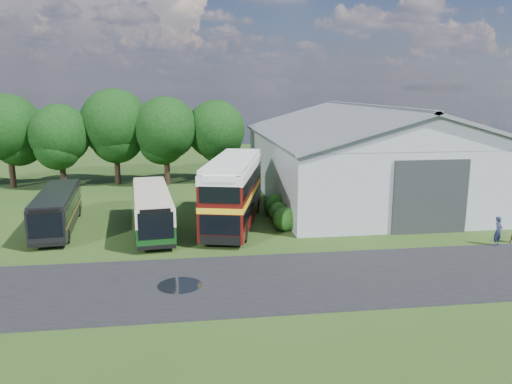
{
  "coord_description": "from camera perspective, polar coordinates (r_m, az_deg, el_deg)",
  "views": [
    {
      "loc": [
        -0.94,
        -26.53,
        9.6
      ],
      "look_at": [
        3.85,
        8.0,
        2.32
      ],
      "focal_mm": 35.0,
      "sensor_mm": 36.0,
      "label": 1
    }
  ],
  "objects": [
    {
      "name": "tree_left_b",
      "position": [
        51.65,
        -21.5,
        6.16
      ],
      "size": [
        5.78,
        5.78,
        8.16
      ],
      "color": "black",
      "rests_on": "ground"
    },
    {
      "name": "asphalt_road",
      "position": [
        25.72,
        1.51,
        -10.12
      ],
      "size": [
        60.0,
        8.0,
        0.02
      ],
      "primitive_type": "cube",
      "color": "black",
      "rests_on": "ground"
    },
    {
      "name": "tree_right_b",
      "position": [
        51.39,
        -4.63,
        7.12
      ],
      "size": [
        5.98,
        5.98,
        8.45
      ],
      "color": "black",
      "rests_on": "ground"
    },
    {
      "name": "ground",
      "position": [
        28.23,
        -5.58,
        -8.14
      ],
      "size": [
        120.0,
        120.0,
        0.0
      ],
      "primitive_type": "plane",
      "color": "#213B13",
      "rests_on": "ground"
    },
    {
      "name": "shrub_front",
      "position": [
        34.54,
        3.34,
        -4.36
      ],
      "size": [
        1.7,
        1.7,
        1.7
      ],
      "primitive_type": "sphere",
      "color": "#194714",
      "rests_on": "ground"
    },
    {
      "name": "tree_right_a",
      "position": [
        50.53,
        -10.29,
        7.17
      ],
      "size": [
        6.26,
        6.26,
        8.83
      ],
      "color": "black",
      "rests_on": "ground"
    },
    {
      "name": "tree_mid",
      "position": [
        51.93,
        -15.84,
        7.59
      ],
      "size": [
        6.8,
        6.8,
        9.6
      ],
      "color": "black",
      "rests_on": "ground"
    },
    {
      "name": "bus_maroon_double",
      "position": [
        35.11,
        -2.59,
        -0.03
      ],
      "size": [
        5.47,
        11.59,
        4.83
      ],
      "rotation": [
        0.0,
        0.0,
        -0.24
      ],
      "color": "black",
      "rests_on": "ground"
    },
    {
      "name": "shrub_back",
      "position": [
        38.33,
        2.18,
        -2.71
      ],
      "size": [
        1.8,
        1.8,
        1.8
      ],
      "primitive_type": "sphere",
      "color": "#194714",
      "rests_on": "ground"
    },
    {
      "name": "shrub_mid",
      "position": [
        36.43,
        2.73,
        -3.49
      ],
      "size": [
        1.6,
        1.6,
        1.6
      ],
      "primitive_type": "sphere",
      "color": "#194714",
      "rests_on": "ground"
    },
    {
      "name": "puddle",
      "position": [
        25.42,
        -8.72,
        -10.53
      ],
      "size": [
        2.2,
        2.2,
        0.01
      ],
      "primitive_type": "cylinder",
      "color": "black",
      "rests_on": "ground"
    },
    {
      "name": "bus_green_single",
      "position": [
        34.73,
        -11.79,
        -1.91
      ],
      "size": [
        3.5,
        10.55,
        2.85
      ],
      "rotation": [
        0.0,
        0.0,
        0.11
      ],
      "color": "black",
      "rests_on": "ground"
    },
    {
      "name": "tree_left_a",
      "position": [
        53.94,
        -26.5,
        6.61
      ],
      "size": [
        6.46,
        6.46,
        9.12
      ],
      "color": "black",
      "rests_on": "ground"
    },
    {
      "name": "bus_dark_single",
      "position": [
        36.85,
        -21.78,
        -1.87
      ],
      "size": [
        3.23,
        9.93,
        2.69
      ],
      "rotation": [
        0.0,
        0.0,
        0.1
      ],
      "color": "black",
      "rests_on": "ground"
    },
    {
      "name": "storage_shed",
      "position": [
        45.73,
        12.61,
        4.69
      ],
      "size": [
        18.8,
        24.8,
        8.15
      ],
      "color": "gray",
      "rests_on": "ground"
    },
    {
      "name": "visitor_a",
      "position": [
        34.34,
        25.95,
        -4.07
      ],
      "size": [
        0.8,
        0.73,
        1.83
      ],
      "primitive_type": "imported",
      "rotation": [
        0.0,
        0.0,
        0.58
      ],
      "color": "#1A2239",
      "rests_on": "ground"
    }
  ]
}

